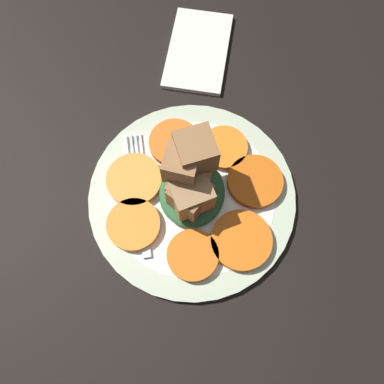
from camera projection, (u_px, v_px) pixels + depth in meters
table_slab at (192, 199)px, 51.90cm from camera, size 120.00×120.00×2.00cm
plate at (192, 196)px, 50.47cm from camera, size 27.76×27.76×1.05cm
carrot_slice_0 at (134, 225)px, 48.00cm from camera, size 6.90×6.90×1.08cm
carrot_slice_1 at (193, 255)px, 46.71cm from camera, size 6.54×6.54×1.08cm
carrot_slice_2 at (241, 240)px, 47.34cm from camera, size 7.83×7.83×1.08cm
carrot_slice_3 at (255, 181)px, 49.96cm from camera, size 7.45×7.45×1.08cm
carrot_slice_4 at (224, 148)px, 51.60cm from camera, size 6.42×6.42×1.08cm
carrot_slice_5 at (175, 143)px, 51.85cm from camera, size 7.11×7.11×1.08cm
carrot_slice_6 at (134, 180)px, 50.04cm from camera, size 7.47×7.47×1.08cm
center_pile at (190, 183)px, 45.99cm from camera, size 10.14×8.62×10.45cm
fork at (139, 190)px, 49.94cm from camera, size 17.19×7.12×0.40cm
napkin at (198, 50)px, 58.52cm from camera, size 15.15×9.09×0.80cm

